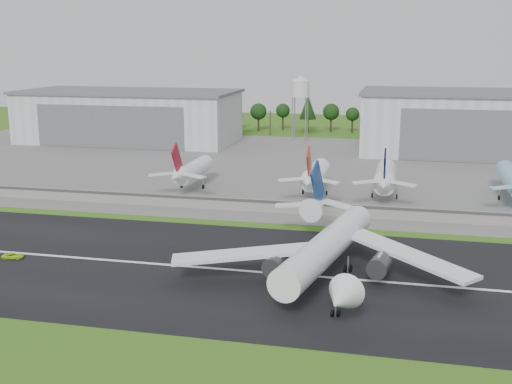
% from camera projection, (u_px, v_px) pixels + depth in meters
% --- Properties ---
extents(ground, '(600.00, 600.00, 0.00)m').
position_uv_depth(ground, '(171.00, 285.00, 118.85)').
color(ground, '#396A19').
rests_on(ground, ground).
extents(runway, '(320.00, 60.00, 0.10)m').
position_uv_depth(runway, '(188.00, 267.00, 128.34)').
color(runway, black).
rests_on(runway, ground).
extents(runway_centerline, '(220.00, 1.00, 0.02)m').
position_uv_depth(runway_centerline, '(188.00, 266.00, 128.33)').
color(runway_centerline, white).
rests_on(runway_centerline, runway).
extents(apron, '(320.00, 150.00, 0.10)m').
position_uv_depth(apron, '(285.00, 167.00, 232.85)').
color(apron, slate).
rests_on(apron, ground).
extents(blast_fence, '(240.00, 0.61, 3.50)m').
position_uv_depth(blast_fence, '(242.00, 205.00, 170.68)').
color(blast_fence, gray).
rests_on(blast_fence, ground).
extents(hangar_west, '(97.00, 44.00, 23.20)m').
position_uv_depth(hangar_west, '(129.00, 116.00, 290.14)').
color(hangar_west, silver).
rests_on(hangar_west, ground).
extents(hangar_east, '(102.00, 47.00, 25.20)m').
position_uv_depth(hangar_east, '(490.00, 123.00, 256.53)').
color(hangar_east, silver).
rests_on(hangar_east, ground).
extents(water_tower, '(8.40, 8.40, 29.40)m').
position_uv_depth(water_tower, '(300.00, 87.00, 290.14)').
color(water_tower, '#99999E').
rests_on(water_tower, ground).
extents(utility_poles, '(230.00, 3.00, 12.00)m').
position_uv_depth(utility_poles, '(315.00, 136.00, 308.86)').
color(utility_poles, black).
rests_on(utility_poles, ground).
extents(treeline, '(320.00, 16.00, 22.00)m').
position_uv_depth(treeline, '(319.00, 132.00, 323.11)').
color(treeline, black).
rests_on(treeline, ground).
extents(main_airliner, '(56.13, 58.94, 18.17)m').
position_uv_depth(main_airliner, '(327.00, 254.00, 120.85)').
color(main_airliner, white).
rests_on(main_airliner, runway).
extents(ground_vehicle, '(4.66, 2.88, 1.20)m').
position_uv_depth(ground_vehicle, '(13.00, 256.00, 132.83)').
color(ground_vehicle, '#B3E71B').
rests_on(ground_vehicle, runway).
extents(parked_jet_red_a, '(7.36, 31.29, 16.38)m').
position_uv_depth(parked_jet_red_a, '(190.00, 171.00, 194.86)').
color(parked_jet_red_a, white).
rests_on(parked_jet_red_a, ground).
extents(parked_jet_red_b, '(7.36, 31.29, 16.63)m').
position_uv_depth(parked_jet_red_b, '(314.00, 176.00, 186.67)').
color(parked_jet_red_b, white).
rests_on(parked_jet_red_b, ground).
extents(parked_jet_navy, '(7.36, 31.29, 16.87)m').
position_uv_depth(parked_jet_navy, '(385.00, 178.00, 182.29)').
color(parked_jet_navy, white).
rests_on(parked_jet_navy, ground).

